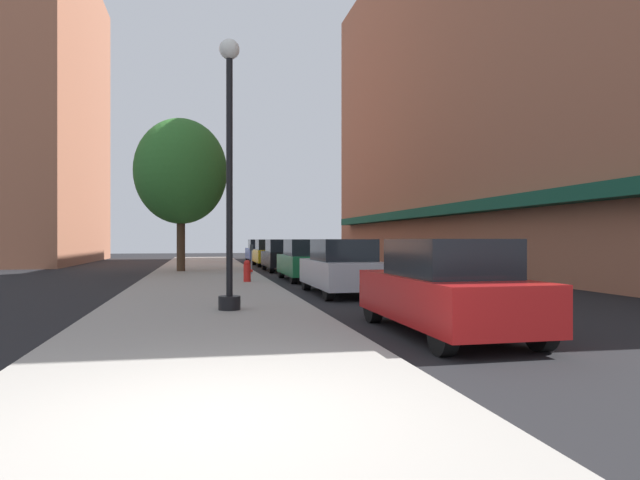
{
  "coord_description": "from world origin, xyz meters",
  "views": [
    {
      "loc": [
        -0.11,
        -4.74,
        1.65
      ],
      "look_at": [
        5.26,
        19.96,
        1.63
      ],
      "focal_mm": 30.54,
      "sensor_mm": 36.0,
      "label": 1
    }
  ],
  "objects": [
    {
      "name": "car_silver",
      "position": [
        4.0,
        11.06,
        0.81
      ],
      "size": [
        1.8,
        4.3,
        1.66
      ],
      "rotation": [
        0.0,
        0.0,
        -0.01
      ],
      "color": "black",
      "rests_on": "ground"
    },
    {
      "name": "parking_meter_near",
      "position": [
        2.05,
        19.6,
        0.95
      ],
      "size": [
        0.14,
        0.09,
        1.31
      ],
      "color": "slate",
      "rests_on": "sidewalk_slab"
    },
    {
      "name": "building_right_brick",
      "position": [
        14.99,
        22.0,
        10.4
      ],
      "size": [
        6.8,
        40.0,
        20.85
      ],
      "color": "#9E6047",
      "rests_on": "ground"
    },
    {
      "name": "ground_plane",
      "position": [
        4.0,
        18.0,
        0.0
      ],
      "size": [
        90.0,
        90.0,
        0.0
      ],
      "primitive_type": "plane",
      "color": "black"
    },
    {
      "name": "car_black",
      "position": [
        4.0,
        23.41,
        0.81
      ],
      "size": [
        1.8,
        4.3,
        1.66
      ],
      "rotation": [
        0.0,
        0.0,
        0.03
      ],
      "color": "black",
      "rests_on": "ground"
    },
    {
      "name": "building_far_background",
      "position": [
        -11.01,
        37.0,
        10.56
      ],
      "size": [
        6.8,
        18.0,
        21.16
      ],
      "color": "#9E6047",
      "rests_on": "ground"
    },
    {
      "name": "lamppost",
      "position": [
        0.48,
        7.25,
        3.2
      ],
      "size": [
        0.48,
        0.48,
        5.9
      ],
      "color": "black",
      "rests_on": "sidewalk_slab"
    },
    {
      "name": "sidewalk_slab",
      "position": [
        0.0,
        19.0,
        0.06
      ],
      "size": [
        4.8,
        50.0,
        0.12
      ],
      "primitive_type": "cube",
      "color": "gray",
      "rests_on": "ground"
    },
    {
      "name": "car_red",
      "position": [
        4.0,
        3.96,
        0.81
      ],
      "size": [
        1.8,
        4.3,
        1.66
      ],
      "rotation": [
        0.0,
        0.0,
        -0.0
      ],
      "color": "black",
      "rests_on": "ground"
    },
    {
      "name": "car_yellow",
      "position": [
        4.0,
        29.11,
        0.81
      ],
      "size": [
        1.8,
        4.3,
        1.66
      ],
      "rotation": [
        0.0,
        0.0,
        -0.04
      ],
      "color": "black",
      "rests_on": "ground"
    },
    {
      "name": "fire_hydrant",
      "position": [
        1.5,
        15.12,
        0.52
      ],
      "size": [
        0.33,
        0.26,
        0.79
      ],
      "color": "red",
      "rests_on": "sidewalk_slab"
    },
    {
      "name": "tree_near",
      "position": [
        -1.11,
        22.49,
        4.95
      ],
      "size": [
        4.44,
        4.44,
        7.4
      ],
      "color": "#422D1E",
      "rests_on": "sidewalk_slab"
    },
    {
      "name": "car_blue",
      "position": [
        4.0,
        34.71,
        0.81
      ],
      "size": [
        1.8,
        4.3,
        1.66
      ],
      "rotation": [
        0.0,
        0.0,
        0.01
      ],
      "color": "black",
      "rests_on": "ground"
    },
    {
      "name": "car_green",
      "position": [
        4.0,
        16.79,
        0.81
      ],
      "size": [
        1.8,
        4.3,
        1.66
      ],
      "rotation": [
        0.0,
        0.0,
        0.01
      ],
      "color": "black",
      "rests_on": "ground"
    }
  ]
}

